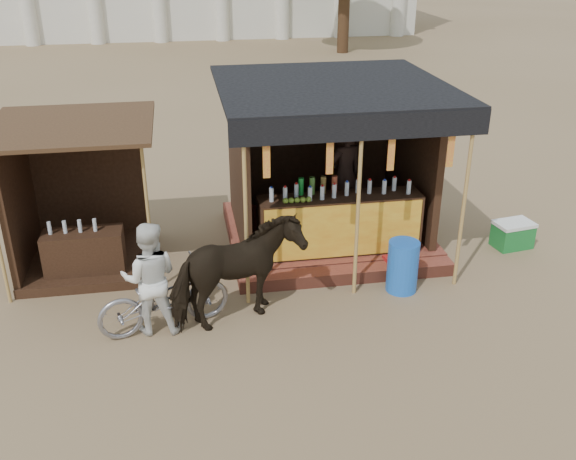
# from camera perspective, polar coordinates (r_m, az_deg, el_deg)

# --- Properties ---
(ground) EXTENTS (120.00, 120.00, 0.00)m
(ground) POSITION_cam_1_polar(r_m,az_deg,el_deg) (8.30, 1.92, -11.56)
(ground) COLOR #846B4C
(ground) RESTS_ON ground
(main_stall) EXTENTS (3.60, 3.61, 2.78)m
(main_stall) POSITION_cam_1_polar(r_m,az_deg,el_deg) (10.90, 3.73, 3.92)
(main_stall) COLOR brown
(main_stall) RESTS_ON ground
(secondary_stall) EXTENTS (2.40, 2.40, 2.38)m
(secondary_stall) POSITION_cam_1_polar(r_m,az_deg,el_deg) (10.73, -18.49, 1.22)
(secondary_stall) COLOR #372014
(secondary_stall) RESTS_ON ground
(cow) EXTENTS (1.98, 1.46, 1.52)m
(cow) POSITION_cam_1_polar(r_m,az_deg,el_deg) (8.67, -4.56, -3.91)
(cow) COLOR black
(cow) RESTS_ON ground
(motorbike) EXTENTS (1.90, 1.07, 0.94)m
(motorbike) POSITION_cam_1_polar(r_m,az_deg,el_deg) (8.83, -10.99, -5.94)
(motorbike) COLOR gray
(motorbike) RESTS_ON ground
(bystander) EXTENTS (0.82, 0.66, 1.59)m
(bystander) POSITION_cam_1_polar(r_m,az_deg,el_deg) (8.67, -12.17, -4.22)
(bystander) COLOR silver
(bystander) RESTS_ON ground
(blue_barrel) EXTENTS (0.51, 0.51, 0.80)m
(blue_barrel) POSITION_cam_1_polar(r_m,az_deg,el_deg) (9.75, 10.15, -3.20)
(blue_barrel) COLOR blue
(blue_barrel) RESTS_ON ground
(red_crate) EXTENTS (0.49, 0.51, 0.27)m
(red_crate) POSITION_cam_1_polar(r_m,az_deg,el_deg) (10.32, 9.91, -3.19)
(red_crate) COLOR maroon
(red_crate) RESTS_ON ground
(cooler) EXTENTS (0.70, 0.53, 0.46)m
(cooler) POSITION_cam_1_polar(r_m,az_deg,el_deg) (11.64, 19.34, -0.36)
(cooler) COLOR #19742E
(cooler) RESTS_ON ground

